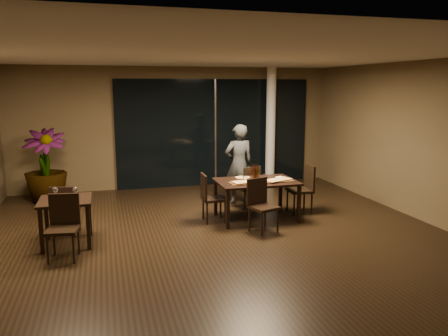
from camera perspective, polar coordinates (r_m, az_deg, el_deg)
ground at (r=7.51m, az=-1.04°, el=-8.95°), size 8.00×8.00×0.00m
wall_back at (r=11.09m, az=-6.33°, el=5.29°), size 8.00×0.10×3.00m
wall_front at (r=3.46m, az=16.02°, el=-6.80°), size 8.00×0.10×3.00m
wall_right at (r=9.04m, az=24.67°, el=3.20°), size 0.10×8.00×3.00m
ceiling at (r=7.09m, az=-1.13°, el=14.70°), size 8.00×8.00×0.04m
window_panel at (r=11.22m, az=-1.18°, el=4.64°), size 5.00×0.06×2.70m
column at (r=11.34m, az=6.11°, el=5.41°), size 0.24×0.24×3.00m
main_table at (r=8.34m, az=4.23°, el=-2.16°), size 1.50×1.00×0.75m
side_table at (r=7.43m, az=-19.97°, el=-4.80°), size 0.80×0.80×0.75m
chair_main_far at (r=9.05m, az=3.28°, el=-2.25°), size 0.53×0.53×0.90m
chair_main_near at (r=7.69m, az=4.83°, el=-4.45°), size 0.54×0.54×0.93m
chair_main_left at (r=8.19m, az=-1.88°, el=-3.56°), size 0.43×0.43×0.92m
chair_main_right at (r=8.90m, az=10.39°, el=-2.36°), size 0.47×0.47×0.97m
chair_side_far at (r=7.88m, az=-20.09°, el=-4.92°), size 0.48×0.48×0.88m
chair_side_near at (r=6.91m, az=-20.23°, el=-6.75°), size 0.50×0.50×0.95m
diner at (r=9.42m, az=1.94°, el=0.50°), size 0.60×0.41×1.73m
potted_plant at (r=10.32m, az=-22.31°, el=0.27°), size 0.89×0.89×1.61m
pizza_board_left at (r=8.09m, az=2.89°, el=-1.94°), size 0.64×0.37×0.01m
pizza_board_right at (r=8.31m, az=7.06°, el=-1.68°), size 0.58×0.31×0.01m
oblong_pizza_left at (r=8.09m, az=2.90°, el=-1.83°), size 0.52×0.31×0.02m
oblong_pizza_right at (r=8.31m, az=7.06°, el=-1.57°), size 0.56×0.39×0.02m
round_pizza at (r=8.53m, az=2.45°, el=-1.29°), size 0.28×0.28×0.01m
bottle_a at (r=8.29m, az=3.83°, el=-0.60°), size 0.07×0.07×0.31m
bottle_b at (r=8.34m, az=4.39°, el=-0.60°), size 0.07×0.07×0.30m
bottle_c at (r=8.41m, az=4.07°, el=-0.53°), size 0.06×0.06×0.29m
tumbler_left at (r=8.29m, az=2.76°, el=-1.34°), size 0.08×0.08×0.10m
tumbler_right at (r=8.54m, az=5.35°, el=-1.09°), size 0.07×0.07×0.08m
napkin_near at (r=8.44m, az=7.87°, el=-1.51°), size 0.20×0.15×0.01m
napkin_far at (r=8.67m, az=7.35°, el=-1.17°), size 0.20×0.16×0.01m
wine_glass_a at (r=7.45m, az=-21.15°, el=-3.09°), size 0.08×0.08×0.18m
wine_glass_b at (r=7.32m, az=-18.81°, el=-3.15°), size 0.08×0.08×0.19m
side_napkin at (r=7.22m, az=-20.12°, el=-4.12°), size 0.19×0.13×0.01m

